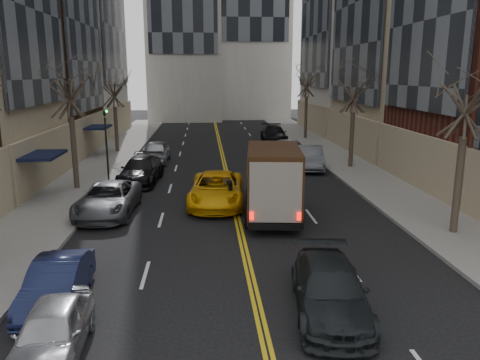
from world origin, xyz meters
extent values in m
cube|color=slate|center=(-9.00, 27.00, 0.07)|extent=(4.00, 66.00, 0.15)
cube|color=slate|center=(9.00, 27.00, 0.07)|extent=(4.00, 66.00, 0.15)
cube|color=#4C301E|center=(-15.50, 33.00, 12.00)|extent=(9.00, 12.00, 24.00)
cube|color=black|center=(-10.00, 18.00, 2.40)|extent=(2.00, 3.00, 0.15)
cube|color=black|center=(-10.90, 18.00, 1.35)|extent=(0.20, 3.00, 2.50)
cube|color=black|center=(-10.00, 31.00, 2.40)|extent=(2.00, 3.00, 0.15)
cube|color=black|center=(-10.90, 31.00, 1.35)|extent=(0.20, 3.00, 2.50)
cylinder|color=#382D23|center=(-8.80, 20.00, 2.17)|extent=(0.30, 0.30, 4.05)
cylinder|color=#382D23|center=(-8.80, 33.00, 1.99)|extent=(0.30, 0.30, 3.69)
cylinder|color=#382D23|center=(8.80, 11.00, 2.13)|extent=(0.30, 0.30, 3.96)
cylinder|color=#382D23|center=(8.80, 25.00, 2.04)|extent=(0.30, 0.30, 3.78)
cylinder|color=#382D23|center=(8.80, 40.00, 2.22)|extent=(0.30, 0.30, 4.14)
cylinder|color=black|center=(-7.40, 22.00, 2.05)|extent=(0.12, 0.12, 3.80)
imported|color=black|center=(-7.40, 22.00, 4.40)|extent=(0.15, 0.18, 0.90)
sphere|color=#0CE526|center=(-7.25, 21.90, 4.35)|extent=(0.14, 0.14, 0.14)
cube|color=black|center=(1.67, 14.06, 0.53)|extent=(2.75, 6.30, 0.29)
cube|color=black|center=(1.91, 16.29, 1.48)|extent=(2.41, 1.86, 2.00)
cube|color=black|center=(1.61, 13.54, 1.91)|extent=(2.78, 4.90, 2.86)
cube|color=black|center=(1.35, 11.14, 0.53)|extent=(2.20, 0.41, 0.29)
cube|color=red|center=(0.40, 11.22, 0.95)|extent=(0.18, 0.08, 0.33)
cube|color=red|center=(2.30, 11.01, 0.95)|extent=(0.18, 0.08, 0.33)
cube|color=gold|center=(0.46, 13.71, 2.48)|extent=(0.13, 0.86, 0.86)
cube|color=gold|center=(2.77, 13.46, 2.48)|extent=(0.13, 0.86, 0.86)
cylinder|color=black|center=(0.76, 16.18, 0.46)|extent=(0.36, 0.94, 0.92)
cylinder|color=black|center=(3.00, 15.93, 0.46)|extent=(0.36, 0.94, 0.92)
cylinder|color=black|center=(0.37, 12.57, 0.46)|extent=(0.36, 0.94, 0.92)
cylinder|color=black|center=(2.61, 12.32, 0.46)|extent=(0.36, 0.94, 0.92)
imported|color=black|center=(1.97, 5.03, 0.70)|extent=(2.53, 5.01, 1.39)
cube|color=black|center=(1.97, 5.73, 1.25)|extent=(0.13, 0.04, 0.09)
cube|color=blue|center=(1.97, 5.70, 1.25)|extent=(0.10, 0.01, 0.06)
imported|color=#F5B10A|center=(-0.87, 16.37, 0.80)|extent=(3.08, 5.94, 1.60)
imported|color=black|center=(-0.22, 15.11, 0.78)|extent=(0.51, 0.65, 1.56)
imported|color=#A9ABB1|center=(-5.10, 3.52, 0.64)|extent=(1.69, 3.85, 1.29)
imported|color=#101634|center=(-5.78, 6.17, 0.65)|extent=(1.45, 3.98, 1.31)
imported|color=#47494E|center=(-6.05, 15.06, 0.75)|extent=(2.67, 5.47, 1.50)
imported|color=black|center=(-5.35, 21.64, 0.78)|extent=(2.58, 5.52, 1.56)
imported|color=#A7A8AE|center=(-5.10, 28.27, 0.80)|extent=(1.99, 4.72, 1.59)
imported|color=#53565B|center=(5.91, 25.01, 0.79)|extent=(2.32, 4.99, 1.58)
imported|color=#B1B4B9|center=(5.10, 28.41, 0.77)|extent=(2.61, 5.57, 1.54)
imported|color=black|center=(5.22, 37.78, 0.82)|extent=(2.56, 5.75, 1.64)
camera|label=1|loc=(-1.44, -6.72, 6.58)|focal=35.00mm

